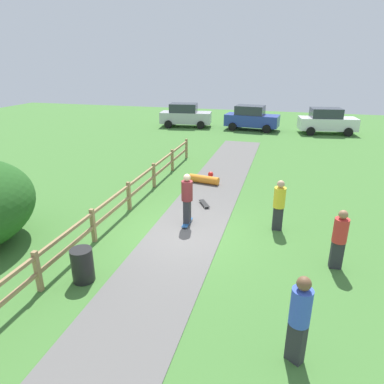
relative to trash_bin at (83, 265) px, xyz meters
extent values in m
plane|color=#427533|center=(1.80, 3.19, -0.45)|extent=(60.00, 60.00, 0.00)
cube|color=#605E5B|center=(1.80, 3.19, -0.44)|extent=(2.40, 28.00, 0.02)
cube|color=#997A51|center=(-0.80, -0.67, 0.10)|extent=(0.12, 0.12, 1.10)
cube|color=#997A51|center=(-0.80, 1.90, 0.10)|extent=(0.12, 0.12, 1.10)
cube|color=#997A51|center=(-0.80, 4.48, 0.10)|extent=(0.12, 0.12, 1.10)
cube|color=#997A51|center=(-0.80, 7.05, 0.10)|extent=(0.12, 0.12, 1.10)
cube|color=#997A51|center=(-0.80, 9.62, 0.10)|extent=(0.12, 0.12, 1.10)
cube|color=#997A51|center=(-0.80, 12.19, 0.10)|extent=(0.12, 0.12, 1.10)
cube|color=#997A51|center=(-0.80, 3.19, 0.05)|extent=(0.08, 18.00, 0.09)
cube|color=#997A51|center=(-0.80, 3.19, 0.50)|extent=(0.08, 18.00, 0.09)
cylinder|color=black|center=(0.00, 0.00, 0.00)|extent=(0.56, 0.56, 0.90)
cube|color=#265999|center=(1.68, 3.79, -0.36)|extent=(0.21, 0.80, 0.02)
cylinder|color=silver|center=(1.60, 4.07, -0.40)|extent=(0.03, 0.06, 0.06)
cylinder|color=silver|center=(1.75, 4.07, -0.40)|extent=(0.03, 0.06, 0.06)
cylinder|color=silver|center=(1.60, 3.51, -0.40)|extent=(0.03, 0.06, 0.06)
cylinder|color=silver|center=(1.75, 3.51, -0.40)|extent=(0.03, 0.06, 0.06)
cube|color=#2D2D33|center=(1.68, 3.79, 0.06)|extent=(0.20, 0.32, 0.81)
cylinder|color=maroon|center=(1.68, 3.79, 0.81)|extent=(0.39, 0.39, 0.68)
sphere|color=beige|center=(1.68, 3.79, 1.27)|extent=(0.24, 0.24, 0.24)
cylinder|color=orange|center=(1.23, 8.09, -0.25)|extent=(1.44, 0.59, 0.36)
sphere|color=red|center=(1.37, 8.90, -0.25)|extent=(0.26, 0.26, 0.26)
cube|color=black|center=(1.85, 5.59, -0.36)|extent=(0.58, 0.79, 0.02)
cylinder|color=silver|center=(2.06, 5.39, -0.40)|extent=(0.06, 0.07, 0.06)
cylinder|color=silver|center=(1.93, 5.31, -0.40)|extent=(0.06, 0.07, 0.06)
cylinder|color=silver|center=(1.77, 5.87, -0.40)|extent=(0.06, 0.07, 0.06)
cylinder|color=silver|center=(1.64, 5.79, -0.40)|extent=(0.06, 0.07, 0.06)
cube|color=#2D2D33|center=(5.23, -1.20, -0.02)|extent=(0.38, 0.34, 0.87)
cylinder|color=blue|center=(5.23, -1.20, 0.78)|extent=(0.53, 0.53, 0.72)
sphere|color=brown|center=(5.23, -1.20, 1.27)|extent=(0.26, 0.26, 0.26)
cube|color=#2D2D33|center=(4.67, 4.26, -0.04)|extent=(0.34, 0.23, 0.82)
cylinder|color=yellow|center=(4.67, 4.26, 0.70)|extent=(0.41, 0.41, 0.68)
sphere|color=tan|center=(4.67, 4.26, 1.17)|extent=(0.24, 0.24, 0.24)
cube|color=#2D2D33|center=(6.31, 2.34, -0.05)|extent=(0.33, 0.22, 0.80)
cylinder|color=red|center=(6.31, 2.34, 0.69)|extent=(0.41, 0.41, 0.67)
sphere|color=#9E704C|center=(6.31, 2.34, 1.14)|extent=(0.24, 0.24, 0.24)
cube|color=#B7B7BC|center=(-3.63, 21.74, 0.32)|extent=(4.39, 2.26, 0.90)
cube|color=#2D333D|center=(-3.83, 21.72, 1.12)|extent=(2.39, 1.85, 0.70)
cylinder|color=black|center=(-2.41, 22.80, -0.13)|extent=(0.67, 0.33, 0.64)
cylinder|color=black|center=(-2.17, 21.06, -0.13)|extent=(0.67, 0.33, 0.64)
cylinder|color=black|center=(-5.09, 22.43, -0.13)|extent=(0.67, 0.33, 0.64)
cylinder|color=black|center=(-4.85, 20.69, -0.13)|extent=(0.67, 0.33, 0.64)
cube|color=silver|center=(7.60, 21.74, 0.32)|extent=(4.41, 2.30, 0.90)
cube|color=#2D333D|center=(7.40, 21.71, 1.12)|extent=(2.41, 1.87, 0.70)
cylinder|color=black|center=(8.81, 22.81, -0.13)|extent=(0.67, 0.33, 0.64)
cylinder|color=black|center=(9.07, 21.07, -0.13)|extent=(0.67, 0.33, 0.64)
cylinder|color=black|center=(6.14, 22.41, -0.13)|extent=(0.67, 0.33, 0.64)
cylinder|color=black|center=(6.40, 20.67, -0.13)|extent=(0.67, 0.33, 0.64)
cube|color=#283D99|center=(1.89, 21.74, 0.32)|extent=(4.35, 2.11, 0.90)
cube|color=#2D333D|center=(1.69, 21.76, 1.12)|extent=(2.34, 1.77, 0.70)
cylinder|color=black|center=(3.32, 22.49, -0.13)|extent=(0.66, 0.30, 0.64)
cylinder|color=black|center=(3.15, 20.74, -0.13)|extent=(0.66, 0.30, 0.64)
cylinder|color=black|center=(0.63, 22.75, -0.13)|extent=(0.66, 0.30, 0.64)
cylinder|color=black|center=(0.46, 21.00, -0.13)|extent=(0.66, 0.30, 0.64)
camera|label=1|loc=(4.70, -6.56, 4.90)|focal=32.47mm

